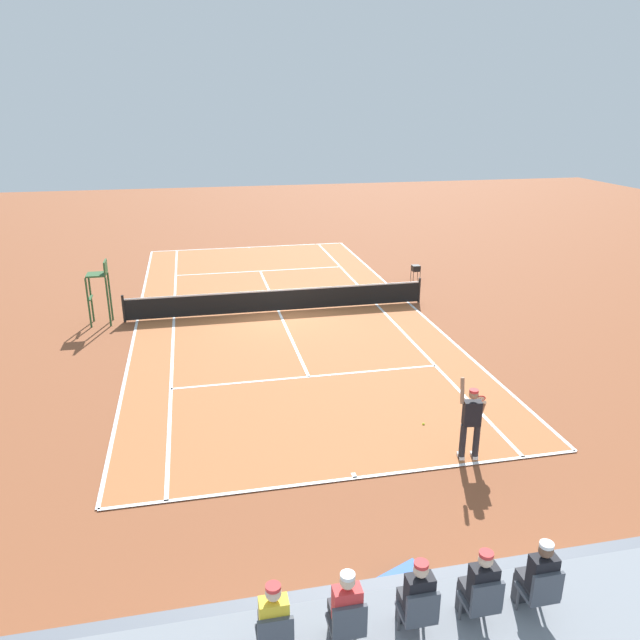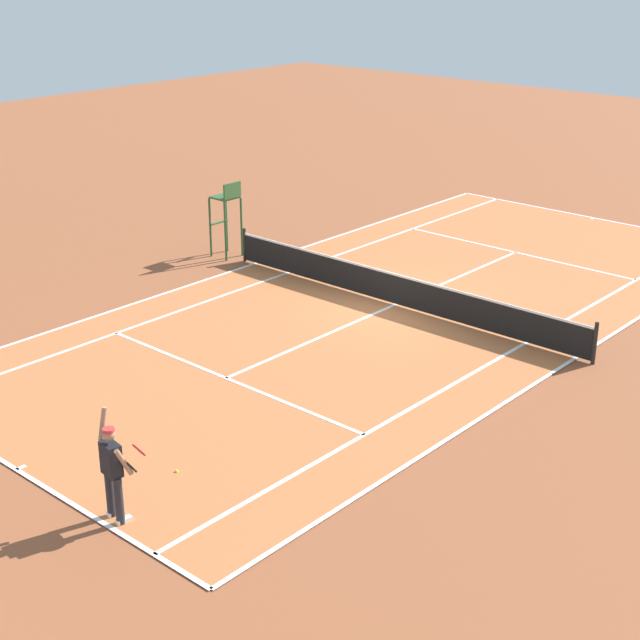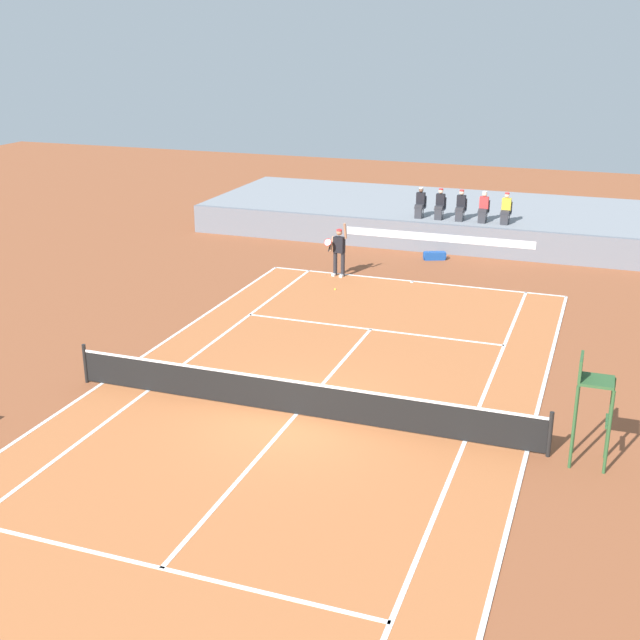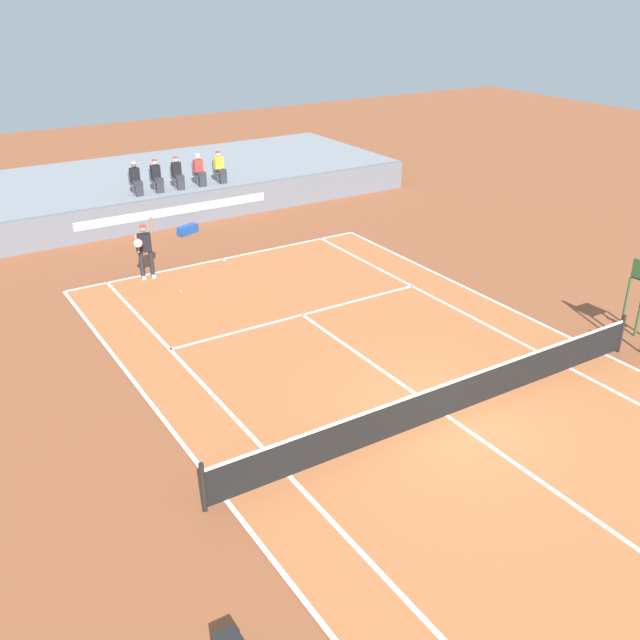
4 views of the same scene
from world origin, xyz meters
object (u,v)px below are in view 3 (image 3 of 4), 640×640
at_px(spectator_seated_1, 440,204).
at_px(spectator_seated_3, 484,207).
at_px(spectator_seated_4, 506,209).
at_px(spectator_seated_0, 420,203).
at_px(equipment_bag, 435,256).
at_px(tennis_player, 339,251).
at_px(umpire_chair, 592,397).
at_px(spectator_seated_2, 461,206).
at_px(tennis_ball, 335,289).

relative_size(spectator_seated_1, spectator_seated_3, 1.00).
relative_size(spectator_seated_1, spectator_seated_4, 1.00).
relative_size(spectator_seated_0, equipment_bag, 1.33).
distance_m(tennis_player, umpire_chair, 15.05).
xyz_separation_m(spectator_seated_0, spectator_seated_1, (0.85, 0.00, 0.00)).
height_order(spectator_seated_0, spectator_seated_2, same).
relative_size(spectator_seated_4, umpire_chair, 0.52).
bearing_deg(umpire_chair, tennis_player, 129.23).
relative_size(umpire_chair, equipment_bag, 2.56).
distance_m(tennis_ball, umpire_chair, 13.52).
distance_m(spectator_seated_4, equipment_bag, 3.63).
relative_size(tennis_player, equipment_bag, 2.18).
relative_size(tennis_ball, umpire_chair, 0.03).
xyz_separation_m(spectator_seated_1, spectator_seated_4, (2.75, 0.00, 0.00)).
distance_m(tennis_player, tennis_ball, 2.03).
bearing_deg(spectator_seated_4, spectator_seated_3, 180.00).
relative_size(spectator_seated_1, equipment_bag, 1.33).
relative_size(spectator_seated_0, spectator_seated_1, 1.00).
distance_m(spectator_seated_1, tennis_player, 6.28).
bearing_deg(spectator_seated_2, spectator_seated_4, 0.00).
bearing_deg(umpire_chair, spectator_seated_1, 111.78).
relative_size(spectator_seated_0, tennis_ball, 18.60).
xyz_separation_m(spectator_seated_1, equipment_bag, (0.31, -2.09, -1.68)).
bearing_deg(equipment_bag, spectator_seated_1, 98.31).
bearing_deg(tennis_ball, equipment_bag, 65.12).
bearing_deg(spectator_seated_2, equipment_bag, -105.38).
bearing_deg(spectator_seated_3, spectator_seated_2, 180.00).
relative_size(spectator_seated_2, umpire_chair, 0.52).
bearing_deg(spectator_seated_3, tennis_ball, -118.34).
relative_size(spectator_seated_4, equipment_bag, 1.33).
xyz_separation_m(tennis_player, tennis_ball, (0.45, -1.73, -0.96)).
relative_size(spectator_seated_1, tennis_player, 0.61).
xyz_separation_m(spectator_seated_0, spectator_seated_2, (1.73, 0.00, 0.00)).
height_order(spectator_seated_0, equipment_bag, spectator_seated_0).
height_order(spectator_seated_3, umpire_chair, spectator_seated_3).
bearing_deg(umpire_chair, spectator_seated_3, 106.37).
bearing_deg(spectator_seated_1, spectator_seated_2, 0.00).
height_order(spectator_seated_0, spectator_seated_4, same).
height_order(spectator_seated_3, equipment_bag, spectator_seated_3).
height_order(spectator_seated_0, spectator_seated_1, same).
distance_m(spectator_seated_2, tennis_ball, 8.19).
height_order(tennis_ball, umpire_chair, umpire_chair).
distance_m(spectator_seated_2, spectator_seated_4, 1.87).
height_order(tennis_ball, equipment_bag, equipment_bag).
bearing_deg(tennis_ball, spectator_seated_4, 56.44).
xyz_separation_m(spectator_seated_2, umpire_chair, (6.03, -17.30, -0.29)).
xyz_separation_m(tennis_player, umpire_chair, (9.51, -11.65, 0.56)).
xyz_separation_m(spectator_seated_1, spectator_seated_2, (0.88, 0.00, 0.00)).
height_order(spectator_seated_1, equipment_bag, spectator_seated_1).
relative_size(spectator_seated_0, tennis_player, 0.61).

